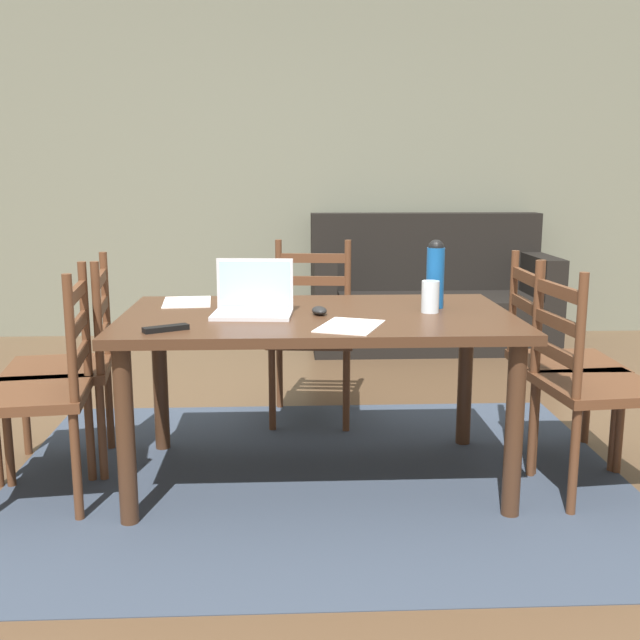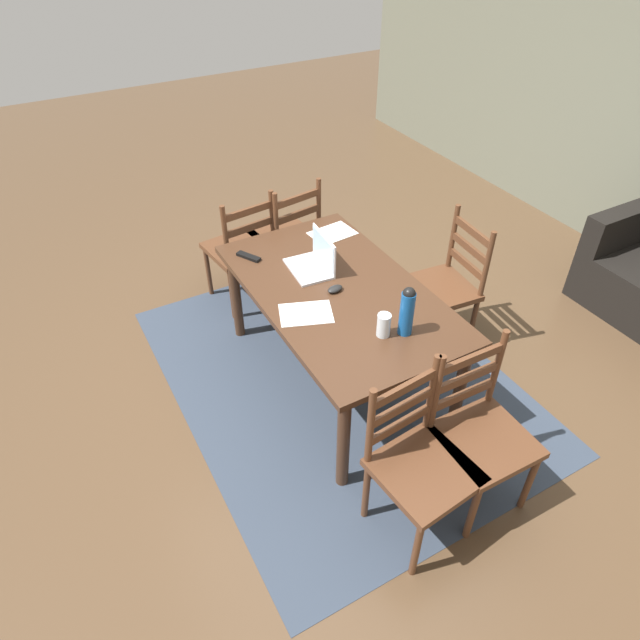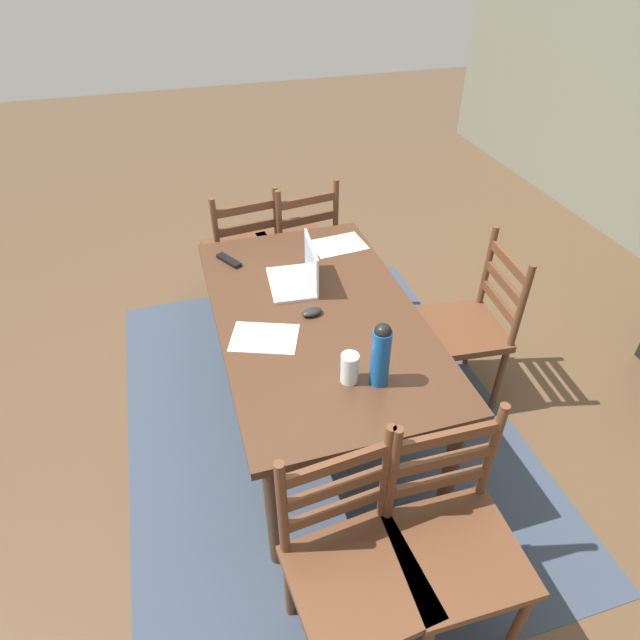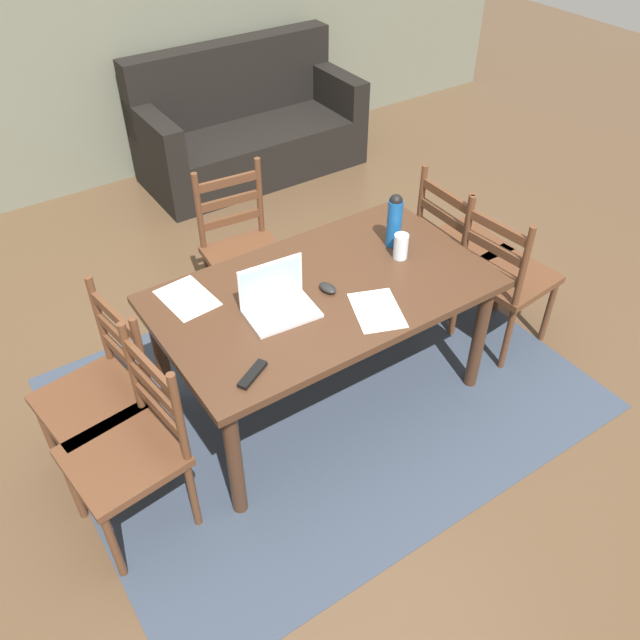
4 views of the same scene
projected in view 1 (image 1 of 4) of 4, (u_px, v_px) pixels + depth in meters
ground_plane at (318, 478)px, 3.24m from camera, size 14.00×14.00×0.00m
area_rug at (318, 477)px, 3.24m from camera, size 2.67×2.03×0.01m
wall_back at (301, 168)px, 5.95m from camera, size 8.00×0.12×2.70m
dining_table at (318, 334)px, 3.12m from camera, size 1.62×0.94×0.73m
chair_right_near at (590, 385)px, 3.01m from camera, size 0.48×0.48×0.95m
chair_left_far at (68, 367)px, 3.30m from camera, size 0.50×0.50×0.95m
chair_far_head at (312, 334)px, 3.98m from camera, size 0.48×0.48×0.95m
chair_left_near at (40, 391)px, 2.92m from camera, size 0.49×0.49×0.95m
chair_right_far at (557, 361)px, 3.39m from camera, size 0.45×0.45×0.95m
couch at (429, 299)px, 5.72m from camera, size 1.80×0.80×1.00m
laptop at (253, 301)px, 3.07m from camera, size 0.34×0.25×0.23m
water_bottle at (435, 273)px, 3.21m from camera, size 0.08×0.08×0.30m
drinking_glass at (430, 297)px, 3.11m from camera, size 0.07×0.07×0.13m
computer_mouse at (319, 311)px, 3.07m from camera, size 0.07×0.11×0.03m
tv_remote at (166, 328)px, 2.75m from camera, size 0.17×0.12×0.02m
paper_stack_left at (187, 302)px, 3.37m from camera, size 0.24×0.31×0.00m
paper_stack_right at (350, 326)px, 2.84m from camera, size 0.30×0.35×0.00m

